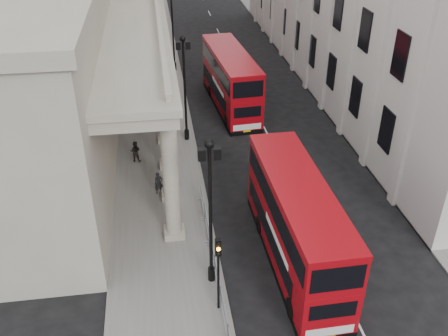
% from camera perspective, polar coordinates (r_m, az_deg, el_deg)
% --- Properties ---
extents(sidewalk_west, '(6.00, 140.00, 0.12)m').
position_cam_1_polar(sidewalk_west, '(49.00, -8.03, 8.47)').
color(sidewalk_west, slate).
rests_on(sidewalk_west, ground).
extents(sidewalk_east, '(3.00, 140.00, 0.12)m').
position_cam_1_polar(sidewalk_east, '(51.62, 10.82, 9.42)').
color(sidewalk_east, slate).
rests_on(sidewalk_east, ground).
extents(kerb, '(0.20, 140.00, 0.14)m').
position_cam_1_polar(kerb, '(49.07, -4.56, 8.73)').
color(kerb, slate).
rests_on(kerb, ground).
extents(portico_building, '(9.00, 28.00, 12.00)m').
position_cam_1_polar(portico_building, '(36.48, -20.23, 8.82)').
color(portico_building, gray).
rests_on(portico_building, ground).
extents(lamp_post_south, '(1.05, 0.44, 8.32)m').
position_cam_1_polar(lamp_post_south, '(23.83, -1.58, -4.25)').
color(lamp_post_south, black).
rests_on(lamp_post_south, sidewalk_west).
extents(lamp_post_mid, '(1.05, 0.44, 8.32)m').
position_cam_1_polar(lamp_post_mid, '(37.97, -4.53, 9.75)').
color(lamp_post_mid, black).
rests_on(lamp_post_mid, sidewalk_west).
extents(lamp_post_north, '(1.05, 0.44, 8.32)m').
position_cam_1_polar(lamp_post_north, '(53.17, -5.90, 15.96)').
color(lamp_post_north, black).
rests_on(lamp_post_north, sidewalk_west).
extents(traffic_light, '(0.28, 0.33, 4.30)m').
position_cam_1_polar(traffic_light, '(23.40, -0.66, -10.68)').
color(traffic_light, black).
rests_on(traffic_light, sidewalk_west).
extents(crowd_barriers, '(0.50, 18.75, 1.10)m').
position_cam_1_polar(crowd_barriers, '(25.27, -0.36, -14.40)').
color(crowd_barriers, gray).
rests_on(crowd_barriers, sidewalk_west).
extents(bus_near, '(3.02, 11.56, 4.97)m').
position_cam_1_polar(bus_near, '(26.85, 8.29, -6.12)').
color(bus_near, '#A2070F').
rests_on(bus_near, ground).
extents(bus_far, '(3.73, 11.87, 5.04)m').
position_cam_1_polar(bus_far, '(44.82, 0.76, 10.13)').
color(bus_far, '#9D070F').
rests_on(bus_far, ground).
extents(pedestrian_a, '(0.63, 0.48, 1.55)m').
position_cam_1_polar(pedestrian_a, '(33.09, -7.48, -1.72)').
color(pedestrian_a, black).
rests_on(pedestrian_a, sidewalk_west).
extents(pedestrian_b, '(0.90, 0.77, 1.61)m').
position_cam_1_polar(pedestrian_b, '(36.99, -10.10, 1.89)').
color(pedestrian_b, '#282220').
rests_on(pedestrian_b, sidewalk_west).
extents(pedestrian_c, '(0.85, 0.56, 1.73)m').
position_cam_1_polar(pedestrian_c, '(42.73, -7.75, 6.35)').
color(pedestrian_c, black).
rests_on(pedestrian_c, sidewalk_west).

